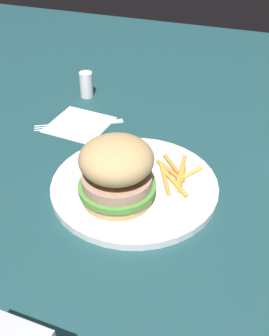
{
  "coord_description": "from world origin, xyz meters",
  "views": [
    {
      "loc": [
        0.51,
        0.18,
        0.45
      ],
      "look_at": [
        -0.01,
        0.01,
        0.04
      ],
      "focal_mm": 47.0,
      "sensor_mm": 36.0,
      "label": 1
    }
  ],
  "objects": [
    {
      "name": "sandwich",
      "position": [
        0.03,
        -0.0,
        0.06
      ],
      "size": [
        0.12,
        0.12,
        0.1
      ],
      "color": "tan",
      "rests_on": "plate"
    },
    {
      "name": "napkin",
      "position": [
        -0.16,
        -0.15,
        0.0
      ],
      "size": [
        0.12,
        0.12,
        0.0
      ],
      "primitive_type": "cube",
      "rotation": [
        0.0,
        0.0,
        -0.11
      ],
      "color": "white",
      "rests_on": "ground_plane"
    },
    {
      "name": "salt_shaker",
      "position": [
        -0.27,
        -0.18,
        0.03
      ],
      "size": [
        0.03,
        0.03,
        0.06
      ],
      "primitive_type": "cylinder",
      "color": "white",
      "rests_on": "ground_plane"
    },
    {
      "name": "plate",
      "position": [
        -0.01,
        0.01,
        0.01
      ],
      "size": [
        0.26,
        0.26,
        0.01
      ],
      "primitive_type": "cylinder",
      "color": "white",
      "rests_on": "ground_plane"
    },
    {
      "name": "fries_pile",
      "position": [
        -0.04,
        0.07,
        0.02
      ],
      "size": [
        0.11,
        0.08,
        0.01
      ],
      "color": "gold",
      "rests_on": "plate"
    },
    {
      "name": "ground_plane",
      "position": [
        0.0,
        0.0,
        0.0
      ],
      "size": [
        1.6,
        1.6,
        0.0
      ],
      "primitive_type": "plane",
      "color": "#1E474C"
    },
    {
      "name": "fork",
      "position": [
        -0.16,
        -0.15,
        0.0
      ],
      "size": [
        0.1,
        0.16,
        0.0
      ],
      "color": "silver",
      "rests_on": "napkin"
    }
  ]
}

